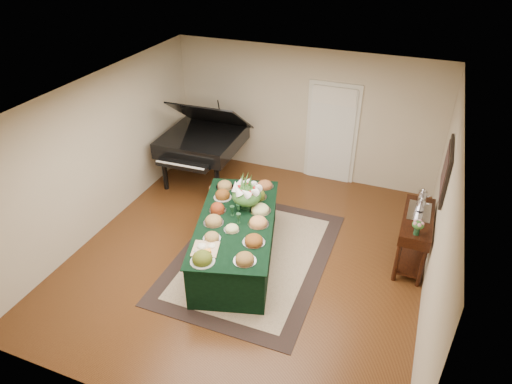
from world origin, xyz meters
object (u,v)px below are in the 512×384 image
at_px(floral_centerpiece, 247,192).
at_px(mahogany_sideboard, 416,227).
at_px(grand_piano, 203,140).
at_px(buffet_table, 236,239).

bearing_deg(floral_centerpiece, mahogany_sideboard, 11.92).
bearing_deg(grand_piano, buffet_table, -52.02).
xyz_separation_m(buffet_table, grand_piano, (-1.67, 2.13, 0.52)).
height_order(floral_centerpiece, grand_piano, grand_piano).
bearing_deg(buffet_table, grand_piano, 127.98).
bearing_deg(mahogany_sideboard, grand_piano, 164.49).
relative_size(grand_piano, mahogany_sideboard, 1.48).
bearing_deg(buffet_table, floral_centerpiece, 86.21).
relative_size(buffet_table, floral_centerpiece, 5.49).
height_order(buffet_table, mahogany_sideboard, mahogany_sideboard).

